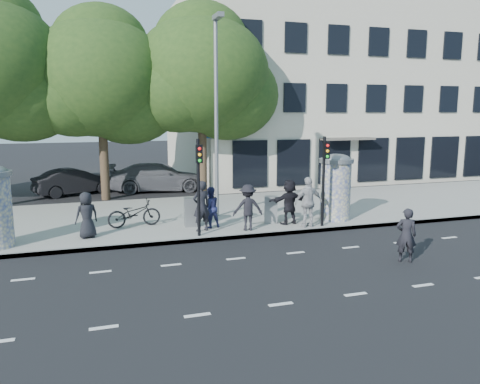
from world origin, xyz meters
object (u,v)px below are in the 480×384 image
object	(u,v)px
cabinet_left	(191,212)
ped_f	(289,202)
street_lamp	(217,103)
traffic_pole_near	(199,177)
cabinet_right	(271,209)
man_road	(406,235)
bicycle	(134,213)
car_mid	(76,181)
ped_b	(201,206)
ped_d	(248,207)
ad_column_right	(336,185)
traffic_pole_far	(324,172)
ped_c	(210,207)
ped_a	(87,215)
ped_e	(308,202)
car_right	(158,177)

from	to	relation	value
cabinet_left	ped_f	bearing A→B (deg)	-5.17
street_lamp	ped_f	size ratio (longest dim) A/B	4.58
traffic_pole_near	cabinet_left	xyz separation A→B (m)	(0.02, 1.48, -1.53)
street_lamp	cabinet_right	bearing A→B (deg)	-45.29
traffic_pole_near	man_road	size ratio (longest dim) A/B	2.07
bicycle	car_mid	distance (m)	9.22
ped_b	ped_d	world-z (taller)	ped_b
ad_column_right	traffic_pole_far	xyz separation A→B (m)	(-1.00, -0.91, 0.69)
street_lamp	ped_c	size ratio (longest dim) A/B	5.18
street_lamp	ped_d	bearing A→B (deg)	-79.40
traffic_pole_far	man_road	bearing A→B (deg)	-82.07
ped_a	man_road	world-z (taller)	ped_a
cabinet_left	cabinet_right	xyz separation A→B (m)	(3.09, -0.37, -0.02)
ad_column_right	ped_a	xyz separation A→B (m)	(-9.54, 0.04, -0.58)
street_lamp	ped_f	distance (m)	4.91
ped_b	ped_a	bearing A→B (deg)	-18.95
ped_d	ped_e	world-z (taller)	ped_e
ad_column_right	bicycle	bearing A→B (deg)	171.64
traffic_pole_near	ped_b	xyz separation A→B (m)	(0.23, 0.67, -1.15)
ad_column_right	ped_a	bearing A→B (deg)	179.74
ped_c	car_mid	world-z (taller)	ped_c
ped_e	cabinet_left	bearing A→B (deg)	-19.31
ped_d	car_mid	bearing A→B (deg)	-52.15
ped_d	bicycle	size ratio (longest dim) A/B	0.86
ped_a	ped_c	size ratio (longest dim) A/B	1.04
traffic_pole_far	ped_b	world-z (taller)	traffic_pole_far
ped_c	car_right	bearing A→B (deg)	-98.58
traffic_pole_near	ped_c	bearing A→B (deg)	58.65
cabinet_right	man_road	bearing A→B (deg)	-45.33
car_right	ped_d	bearing A→B (deg)	-164.05
ped_d	cabinet_right	world-z (taller)	ped_d
traffic_pole_far	bicycle	distance (m)	7.33
car_mid	ped_b	bearing A→B (deg)	-177.63
traffic_pole_far	ped_d	bearing A→B (deg)	174.42
cabinet_left	car_mid	bearing A→B (deg)	121.52
ad_column_right	bicycle	size ratio (longest dim) A/B	1.34
ped_c	car_right	world-z (taller)	ped_c
ped_f	man_road	bearing A→B (deg)	99.23
ped_a	cabinet_right	bearing A→B (deg)	160.65
ped_c	bicycle	size ratio (longest dim) A/B	0.78
ped_f	ped_a	bearing A→B (deg)	-11.48
street_lamp	bicycle	distance (m)	5.44
ped_d	man_road	distance (m)	5.68
ped_d	cabinet_right	size ratio (longest dim) A/B	1.61
ped_b	bicycle	xyz separation A→B (m)	(-2.28, 1.39, -0.41)
street_lamp	ped_f	xyz separation A→B (m)	(2.31, -2.13, -3.77)
traffic_pole_near	car_mid	distance (m)	11.93
ped_f	bicycle	size ratio (longest dim) A/B	0.88
cabinet_right	car_mid	world-z (taller)	car_mid
street_lamp	car_mid	world-z (taller)	street_lamp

